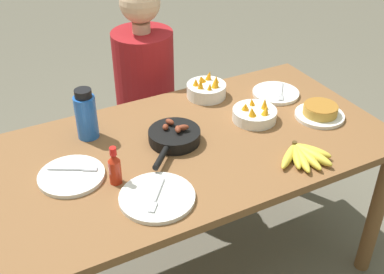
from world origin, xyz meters
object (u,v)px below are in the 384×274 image
(empty_plate_near_front, at_px, (276,93))
(fruit_bowl_citrus, at_px, (255,114))
(frittata_plate_center, at_px, (320,112))
(hot_sauce_bottle, at_px, (115,168))
(banana_bunch, at_px, (304,155))
(skillet, at_px, (174,136))
(empty_plate_far_left, at_px, (72,176))
(empty_plate_far_right, at_px, (157,197))
(person_figure, at_px, (146,112))
(water_bottle, at_px, (86,115))
(fruit_bowl_mango, at_px, (206,89))

(empty_plate_near_front, bearing_deg, fruit_bowl_citrus, -146.85)
(empty_plate_near_front, bearing_deg, frittata_plate_center, -79.32)
(hot_sauce_bottle, bearing_deg, fruit_bowl_citrus, 10.57)
(hot_sauce_bottle, bearing_deg, banana_bunch, -16.38)
(skillet, distance_m, empty_plate_far_left, 0.44)
(empty_plate_far_right, bearing_deg, banana_bunch, -4.70)
(empty_plate_far_left, height_order, empty_plate_far_right, same)
(empty_plate_near_front, distance_m, fruit_bowl_citrus, 0.26)
(skillet, bearing_deg, person_figure, -149.29)
(hot_sauce_bottle, bearing_deg, frittata_plate_center, 0.83)
(skillet, bearing_deg, empty_plate_near_front, 145.77)
(frittata_plate_center, distance_m, empty_plate_far_right, 0.88)
(frittata_plate_center, bearing_deg, water_bottle, 161.04)
(fruit_bowl_mango, relative_size, water_bottle, 0.86)
(fruit_bowl_citrus, distance_m, hot_sauce_bottle, 0.70)
(banana_bunch, relative_size, empty_plate_far_right, 0.89)
(banana_bunch, bearing_deg, water_bottle, 141.61)
(banana_bunch, xyz_separation_m, empty_plate_near_front, (0.22, 0.48, -0.01))
(frittata_plate_center, xyz_separation_m, fruit_bowl_citrus, (-0.27, 0.11, 0.01))
(frittata_plate_center, bearing_deg, banana_bunch, -140.56)
(empty_plate_far_right, distance_m, hot_sauce_bottle, 0.19)
(empty_plate_near_front, height_order, water_bottle, water_bottle)
(skillet, height_order, person_figure, person_figure)
(skillet, height_order, fruit_bowl_citrus, fruit_bowl_citrus)
(banana_bunch, distance_m, empty_plate_far_right, 0.60)
(banana_bunch, relative_size, hot_sauce_bottle, 1.54)
(empty_plate_far_left, xyz_separation_m, person_figure, (0.58, 0.69, -0.25))
(frittata_plate_center, relative_size, empty_plate_far_right, 0.81)
(frittata_plate_center, xyz_separation_m, empty_plate_near_front, (-0.05, 0.26, -0.02))
(empty_plate_far_right, height_order, fruit_bowl_citrus, fruit_bowl_citrus)
(frittata_plate_center, height_order, water_bottle, water_bottle)
(empty_plate_far_right, distance_m, fruit_bowl_citrus, 0.66)
(fruit_bowl_mango, height_order, person_figure, person_figure)
(fruit_bowl_mango, relative_size, hot_sauce_bottle, 1.21)
(frittata_plate_center, bearing_deg, hot_sauce_bottle, -179.17)
(skillet, xyz_separation_m, hot_sauce_bottle, (-0.30, -0.14, 0.04))
(fruit_bowl_citrus, relative_size, hot_sauce_bottle, 1.26)
(frittata_plate_center, relative_size, fruit_bowl_mango, 1.17)
(banana_bunch, bearing_deg, frittata_plate_center, 39.44)
(water_bottle, bearing_deg, empty_plate_far_left, -120.65)
(skillet, bearing_deg, empty_plate_far_right, 7.53)
(water_bottle, relative_size, person_figure, 0.18)
(empty_plate_far_right, bearing_deg, empty_plate_far_left, 131.81)
(skillet, height_order, empty_plate_near_front, skillet)
(fruit_bowl_mango, xyz_separation_m, person_figure, (-0.16, 0.38, -0.28))
(skillet, relative_size, empty_plate_far_left, 1.17)
(fruit_bowl_citrus, height_order, water_bottle, water_bottle)
(empty_plate_near_front, bearing_deg, skillet, -167.33)
(water_bottle, bearing_deg, frittata_plate_center, -18.96)
(banana_bunch, bearing_deg, empty_plate_far_right, 175.30)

